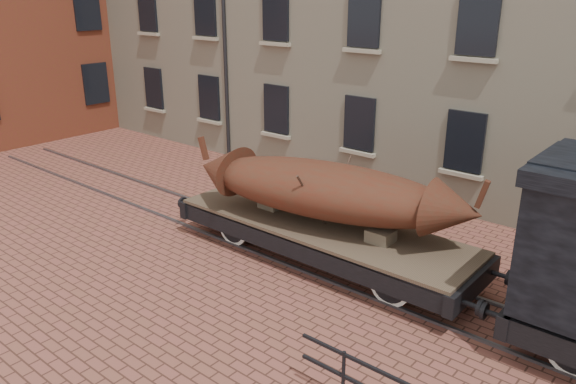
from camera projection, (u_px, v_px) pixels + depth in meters
The scene contains 4 objects.
ground at pixel (330, 264), 13.47m from camera, with size 90.00×90.00×0.00m, color brown.
rail_track at pixel (330, 263), 13.46m from camera, with size 30.00×1.52×0.06m.
flatcar_wagon at pixel (322, 231), 13.35m from camera, with size 8.45×2.29×1.28m.
iron_boat at pixel (325, 189), 12.95m from camera, with size 7.15×3.07×1.69m.
Camera 1 is at (6.98, -9.89, 6.23)m, focal length 35.00 mm.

